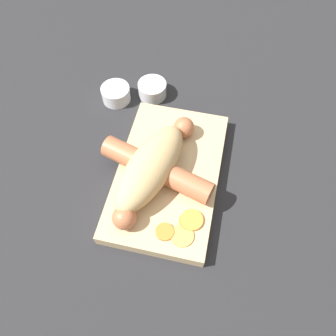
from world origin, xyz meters
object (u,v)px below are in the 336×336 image
condiment_cup_far (116,94)px  sausage (157,169)px  food_tray (168,175)px  bread_roll (150,167)px  condiment_cup_near (152,90)px

condiment_cup_far → sausage: bearing=-143.4°
food_tray → bread_roll: size_ratio=1.46×
food_tray → bread_roll: 0.05m
food_tray → sausage: 0.03m
sausage → condiment_cup_near: sausage is taller
condiment_cup_far → condiment_cup_near: bearing=-68.3°
condiment_cup_near → condiment_cup_far: (-0.02, 0.06, 0.00)m
food_tray → condiment_cup_far: size_ratio=4.89×
food_tray → condiment_cup_far: (0.14, 0.13, 0.00)m
bread_roll → sausage: size_ratio=0.85×
food_tray → sausage: size_ratio=1.25×
bread_roll → condiment_cup_near: bearing=13.5°
condiment_cup_near → condiment_cup_far: same height
sausage → bread_roll: bearing=122.8°
sausage → food_tray: bearing=-58.7°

